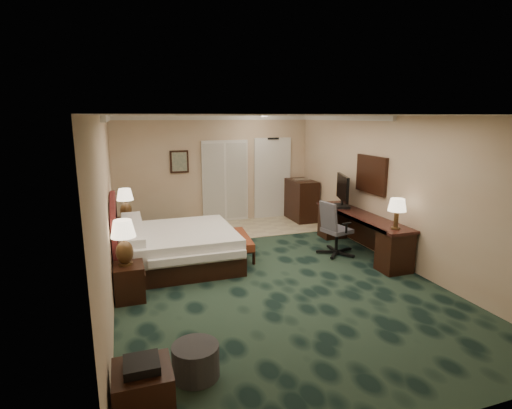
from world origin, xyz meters
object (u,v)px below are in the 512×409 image
object	(u,v)px
nightstand_near	(130,282)
nightstand_far	(127,233)
ottoman	(196,361)
desk	(360,233)
tv	(343,191)
desk_chair	(337,228)
side_table	(144,396)
minibar	(301,200)
lamp_far	(125,204)
bed_bench	(238,246)
lamp_near	(124,242)
bed	(178,248)

from	to	relation	value
nightstand_near	nightstand_far	distance (m)	2.56
ottoman	nightstand_near	bearing A→B (deg)	105.72
desk	tv	distance (m)	1.03
nightstand_far	desk_chair	bearing A→B (deg)	-24.51
side_table	tv	world-z (taller)	tv
nightstand_near	tv	world-z (taller)	tv
nightstand_near	minibar	distance (m)	5.63
nightstand_near	side_table	bearing A→B (deg)	-88.97
lamp_far	desk_chair	bearing A→B (deg)	-25.15
nightstand_near	bed_bench	bearing A→B (deg)	32.02
ottoman	tv	distance (m)	5.35
nightstand_far	tv	distance (m)	4.63
lamp_far	ottoman	size ratio (longest dim) A/B	1.28
lamp_near	lamp_far	distance (m)	2.56
lamp_far	nightstand_far	bearing A→B (deg)	-100.61
nightstand_near	tv	distance (m)	4.76
bed	minibar	world-z (taller)	minibar
nightstand_near	ottoman	size ratio (longest dim) A/B	1.08
nightstand_near	bed_bench	world-z (taller)	nightstand_near
bed	nightstand_far	bearing A→B (deg)	122.47
bed_bench	desk_chair	distance (m)	1.99
nightstand_far	desk	bearing A→B (deg)	-22.30
nightstand_near	desk	distance (m)	4.52
bed_bench	desk	xyz separation A→B (m)	(2.40, -0.54, 0.18)
nightstand_far	minibar	xyz separation A→B (m)	(4.41, 0.91, 0.23)
lamp_far	side_table	world-z (taller)	lamp_far
tv	lamp_near	bearing A→B (deg)	-144.45
nightstand_far	ottoman	xyz separation A→B (m)	(0.57, -4.69, -0.12)
tv	lamp_far	bearing A→B (deg)	-176.53
desk	bed	bearing A→B (deg)	172.68
lamp_near	tv	size ratio (longest dim) A/B	0.76
lamp_near	bed_bench	world-z (taller)	lamp_near
nightstand_far	lamp_near	distance (m)	2.58
tv	nightstand_far	bearing A→B (deg)	-175.91
lamp_far	desk	world-z (taller)	lamp_far
side_table	desk	world-z (taller)	desk
tv	minibar	bearing A→B (deg)	108.40
lamp_near	lamp_far	bearing A→B (deg)	88.38
lamp_far	ottoman	distance (m)	4.83
desk	minibar	world-z (taller)	minibar
desk	minibar	xyz separation A→B (m)	(-0.02, 2.72, 0.14)
lamp_near	bed_bench	xyz separation A→B (m)	(2.09, 1.24, -0.67)
nightstand_far	tv	bearing A→B (deg)	-13.97
lamp_near	minibar	world-z (taller)	lamp_near
desk_chair	side_table	bearing A→B (deg)	-151.28
nightstand_near	bed_bench	xyz separation A→B (m)	(2.05, 1.28, -0.06)
bed_bench	desk_chair	size ratio (longest dim) A/B	1.13
lamp_near	desk	distance (m)	4.57
minibar	nightstand_near	bearing A→B (deg)	-141.99
desk	nightstand_near	bearing A→B (deg)	-170.56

